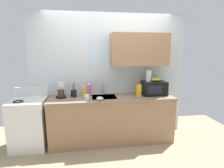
{
  "coord_description": "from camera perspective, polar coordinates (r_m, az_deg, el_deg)",
  "views": [
    {
      "loc": [
        -0.48,
        -3.21,
        1.78
      ],
      "look_at": [
        0.0,
        0.0,
        1.15
      ],
      "focal_mm": 28.04,
      "sensor_mm": 36.0,
      "label": 1
    }
  ],
  "objects": [
    {
      "name": "dish_soap_bottle_yellow",
      "position": [
        3.47,
        -9.01,
        -2.19
      ],
      "size": [
        0.06,
        0.06,
        0.21
      ],
      "color": "yellow",
      "rests_on": "counter_unit"
    },
    {
      "name": "banana_bunch",
      "position": [
        3.59,
        14.34,
        1.41
      ],
      "size": [
        0.2,
        0.11,
        0.07
      ],
      "primitive_type": "ellipsoid",
      "color": "gold",
      "rests_on": "microwave"
    },
    {
      "name": "utensil_crock",
      "position": [
        3.44,
        -12.38,
        -2.91
      ],
      "size": [
        0.11,
        0.11,
        0.28
      ],
      "color": "black",
      "rests_on": "counter_unit"
    },
    {
      "name": "paper_towel_roll",
      "position": [
        3.57,
        11.87,
        2.69
      ],
      "size": [
        0.11,
        0.11,
        0.22
      ],
      "primitive_type": "cylinder",
      "color": "white",
      "rests_on": "microwave"
    },
    {
      "name": "microwave",
      "position": [
        3.6,
        13.48,
        -1.27
      ],
      "size": [
        0.46,
        0.35,
        0.27
      ],
      "color": "black",
      "rests_on": "counter_unit"
    },
    {
      "name": "mug_white",
      "position": [
        3.18,
        -8.05,
        -4.29
      ],
      "size": [
        0.08,
        0.08,
        0.09
      ],
      "primitive_type": "cylinder",
      "color": "white",
      "rests_on": "counter_unit"
    },
    {
      "name": "small_bowl",
      "position": [
        3.13,
        -4.0,
        -4.72
      ],
      "size": [
        0.13,
        0.13,
        0.06
      ],
      "primitive_type": "ellipsoid",
      "color": "beige",
      "rests_on": "counter_unit"
    },
    {
      "name": "coffee_maker",
      "position": [
        3.44,
        -16.24,
        -2.48
      ],
      "size": [
        0.19,
        0.21,
        0.28
      ],
      "color": "black",
      "rests_on": "counter_unit"
    },
    {
      "name": "sink_faucet",
      "position": [
        3.55,
        -2.97,
        -1.51
      ],
      "size": [
        0.03,
        0.03,
        0.23
      ],
      "primitive_type": "cylinder",
      "color": "#B2B5BA",
      "rests_on": "counter_unit"
    },
    {
      "name": "dish_soap_bottle_pink",
      "position": [
        3.48,
        -7.47,
        -1.76
      ],
      "size": [
        0.07,
        0.07,
        0.25
      ],
      "color": "#E55999",
      "rests_on": "counter_unit"
    },
    {
      "name": "counter_unit",
      "position": [
        3.5,
        -0.05,
        -11.18
      ],
      "size": [
        2.38,
        0.63,
        0.9
      ],
      "color": "#9E7551",
      "rests_on": "ground"
    },
    {
      "name": "cereal_canister",
      "position": [
        3.4,
        8.76,
        -2.12
      ],
      "size": [
        0.1,
        0.1,
        0.23
      ],
      "primitive_type": "cylinder",
      "color": "gold",
      "rests_on": "counter_unit"
    },
    {
      "name": "stove_range",
      "position": [
        3.63,
        -25.28,
        -11.46
      ],
      "size": [
        0.6,
        0.6,
        1.08
      ],
      "color": "white",
      "rests_on": "ground"
    },
    {
      "name": "kitchen_wall_assembly",
      "position": [
        3.59,
        1.22,
        4.44
      ],
      "size": [
        3.15,
        0.42,
        2.5
      ],
      "color": "silver",
      "rests_on": "ground"
    }
  ]
}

